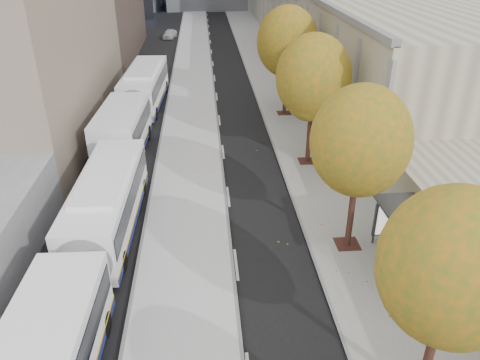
{
  "coord_description": "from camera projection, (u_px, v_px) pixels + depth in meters",
  "views": [
    {
      "loc": [
        -2.79,
        -4.36,
        12.84
      ],
      "look_at": [
        -1.22,
        15.19,
        2.5
      ],
      "focal_mm": 35.0,
      "sensor_mm": 36.0,
      "label": 1
    }
  ],
  "objects": [
    {
      "name": "bus_shelter",
      "position": [
        417.0,
        229.0,
        19.08
      ],
      "size": [
        1.9,
        4.4,
        2.53
      ],
      "color": "#383A3F",
      "rests_on": "sidewalk"
    },
    {
      "name": "bus_near",
      "position": [
        89.0,
        250.0,
        18.88
      ],
      "size": [
        2.93,
        16.9,
        2.81
      ],
      "rotation": [
        0.0,
        0.0,
        -0.03
      ],
      "color": "white",
      "rests_on": "ground"
    },
    {
      "name": "sidewalk",
      "position": [
        282.0,
        98.0,
        41.17
      ],
      "size": [
        4.75,
        150.0,
        0.08
      ],
      "primitive_type": "cube",
      "color": "gray",
      "rests_on": "ground"
    },
    {
      "name": "bus_platform",
      "position": [
        191.0,
        100.0,
        40.58
      ],
      "size": [
        4.25,
        150.0,
        0.15
      ],
      "primitive_type": "cube",
      "color": "silver",
      "rests_on": "ground"
    },
    {
      "name": "building_tan",
      "position": [
        331.0,
        5.0,
        65.69
      ],
      "size": [
        18.0,
        92.0,
        8.0
      ],
      "primitive_type": "cube",
      "color": "gray",
      "rests_on": "ground"
    },
    {
      "name": "tree_b",
      "position": [
        452.0,
        267.0,
        12.35
      ],
      "size": [
        4.0,
        4.0,
        6.97
      ],
      "color": "black",
      "rests_on": "sidewalk"
    },
    {
      "name": "tree_e",
      "position": [
        287.0,
        42.0,
        34.97
      ],
      "size": [
        4.6,
        4.6,
        7.92
      ],
      "color": "black",
      "rests_on": "sidewalk"
    },
    {
      "name": "bus_far",
      "position": [
        137.0,
        102.0,
        35.14
      ],
      "size": [
        3.58,
        18.32,
        3.03
      ],
      "rotation": [
        0.0,
        0.0,
        -0.05
      ],
      "color": "white",
      "rests_on": "ground"
    },
    {
      "name": "tree_c",
      "position": [
        360.0,
        141.0,
        19.3
      ],
      "size": [
        4.2,
        4.2,
        7.28
      ],
      "color": "black",
      "rests_on": "sidewalk"
    },
    {
      "name": "tree_d",
      "position": [
        313.0,
        77.0,
        27.13
      ],
      "size": [
        4.4,
        4.4,
        7.6
      ],
      "color": "black",
      "rests_on": "sidewalk"
    },
    {
      "name": "distant_car",
      "position": [
        170.0,
        34.0,
        64.63
      ],
      "size": [
        2.07,
        3.7,
        1.19
      ],
      "primitive_type": "imported",
      "rotation": [
        0.0,
        0.0,
        -0.2
      ],
      "color": "beige",
      "rests_on": "ground"
    }
  ]
}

